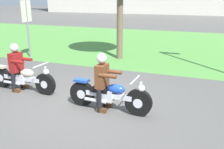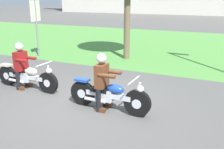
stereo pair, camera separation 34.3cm
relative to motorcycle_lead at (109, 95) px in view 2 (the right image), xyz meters
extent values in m
plane|color=#565451|center=(-0.68, 0.21, -0.39)|extent=(120.00, 120.00, 0.00)
cube|color=#549342|center=(-0.68, 9.38, -0.39)|extent=(60.00, 12.00, 0.01)
cylinder|color=black|center=(0.73, -0.02, -0.07)|extent=(0.64, 0.14, 0.64)
cylinder|color=silver|center=(0.73, -0.02, -0.07)|extent=(0.23, 0.15, 0.22)
cylinder|color=black|center=(-0.74, 0.02, -0.07)|extent=(0.64, 0.14, 0.64)
cylinder|color=silver|center=(-0.74, 0.02, -0.07)|extent=(0.23, 0.15, 0.22)
cube|color=silver|center=(-0.01, 0.00, 0.01)|extent=(1.18, 0.17, 0.12)
cube|color=silver|center=(-0.06, 0.00, -0.01)|extent=(0.33, 0.25, 0.28)
ellipsoid|color=#1E47B2|center=(0.17, 0.00, 0.19)|extent=(0.45, 0.25, 0.22)
cube|color=black|center=(-0.23, 0.01, 0.11)|extent=(0.45, 0.25, 0.10)
cube|color=#1E47B2|center=(-0.74, 0.02, 0.28)|extent=(0.36, 0.21, 0.06)
cylinder|color=silver|center=(0.68, -0.01, 0.18)|extent=(0.25, 0.06, 0.53)
cylinder|color=silver|center=(0.63, -0.01, 0.47)|extent=(0.05, 0.66, 0.04)
sphere|color=white|center=(0.79, -0.02, 0.29)|extent=(0.16, 0.16, 0.16)
cylinder|color=silver|center=(-0.31, -0.13, -0.13)|extent=(0.55, 0.09, 0.08)
cylinder|color=black|center=(-0.18, 0.19, -0.11)|extent=(0.12, 0.12, 0.57)
cube|color=#593319|center=(-0.12, 0.19, -0.34)|extent=(0.24, 0.11, 0.10)
cylinder|color=black|center=(-0.19, -0.17, -0.11)|extent=(0.12, 0.12, 0.57)
cube|color=#593319|center=(-0.13, -0.17, -0.34)|extent=(0.24, 0.11, 0.10)
cube|color=brown|center=(-0.19, 0.01, 0.46)|extent=(0.23, 0.39, 0.56)
cylinder|color=brown|center=(0.04, 0.17, 0.54)|extent=(0.42, 0.10, 0.09)
cylinder|color=brown|center=(0.03, -0.17, 0.54)|extent=(0.42, 0.10, 0.09)
sphere|color=#996B4C|center=(-0.19, 0.01, 0.86)|extent=(0.20, 0.20, 0.20)
sphere|color=silver|center=(-0.19, 0.01, 0.89)|extent=(0.24, 0.24, 0.24)
cylinder|color=black|center=(-2.05, 0.32, -0.08)|extent=(0.62, 0.13, 0.62)
cylinder|color=silver|center=(-2.05, 0.32, -0.08)|extent=(0.22, 0.15, 0.22)
cylinder|color=black|center=(-3.64, 0.36, -0.08)|extent=(0.62, 0.13, 0.62)
cylinder|color=silver|center=(-3.64, 0.36, -0.08)|extent=(0.22, 0.15, 0.22)
cube|color=silver|center=(-2.85, 0.34, 0.00)|extent=(1.27, 0.17, 0.12)
cube|color=silver|center=(-2.90, 0.34, -0.02)|extent=(0.33, 0.25, 0.28)
ellipsoid|color=beige|center=(-2.67, 0.34, 0.18)|extent=(0.45, 0.25, 0.22)
cube|color=black|center=(-3.07, 0.34, 0.10)|extent=(0.45, 0.25, 0.10)
cube|color=beige|center=(-3.64, 0.36, 0.25)|extent=(0.36, 0.21, 0.06)
cylinder|color=silver|center=(-2.10, 0.32, 0.17)|extent=(0.25, 0.06, 0.53)
cylinder|color=silver|center=(-2.15, 0.32, 0.46)|extent=(0.05, 0.66, 0.04)
sphere|color=white|center=(-1.99, 0.32, 0.28)|extent=(0.16, 0.16, 0.16)
cylinder|color=silver|center=(-3.15, 0.21, -0.14)|extent=(0.55, 0.09, 0.08)
cylinder|color=black|center=(-3.02, 0.52, -0.11)|extent=(0.12, 0.12, 0.56)
cube|color=#593319|center=(-2.96, 0.52, -0.34)|extent=(0.24, 0.11, 0.10)
cylinder|color=black|center=(-3.03, 0.16, -0.11)|extent=(0.12, 0.12, 0.56)
cube|color=#593319|center=(-2.97, 0.16, -0.34)|extent=(0.24, 0.11, 0.10)
cube|color=maroon|center=(-3.03, 0.34, 0.45)|extent=(0.23, 0.39, 0.56)
cylinder|color=maroon|center=(-2.80, 0.51, 0.53)|extent=(0.42, 0.10, 0.09)
cylinder|color=maroon|center=(-2.81, 0.17, 0.53)|extent=(0.42, 0.10, 0.09)
sphere|color=#996B4C|center=(-3.03, 0.34, 0.85)|extent=(0.20, 0.20, 0.20)
sphere|color=silver|center=(-3.03, 0.34, 0.88)|extent=(0.24, 0.24, 0.24)
cylinder|color=brown|center=(-1.53, 5.13, 1.20)|extent=(0.27, 0.27, 3.17)
cylinder|color=gray|center=(-5.39, 3.86, 0.91)|extent=(0.08, 0.08, 2.60)
cube|color=silver|center=(-5.39, 3.86, 1.66)|extent=(0.04, 0.60, 0.90)
camera|label=1|loc=(2.04, -5.15, 2.25)|focal=39.95mm
camera|label=2|loc=(2.36, -5.02, 2.25)|focal=39.95mm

